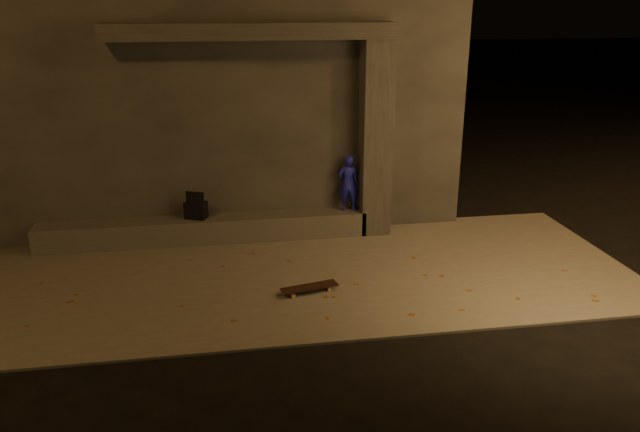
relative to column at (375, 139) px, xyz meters
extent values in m
plane|color=black|center=(-1.70, -3.75, -1.84)|extent=(120.00, 120.00, 0.00)
cube|color=#615D56|center=(-1.70, -1.75, -1.82)|extent=(11.00, 4.40, 0.04)
cube|color=#32302E|center=(-2.70, 2.75, 0.76)|extent=(9.00, 5.00, 5.20)
cube|color=#54514C|center=(-3.20, 0.00, -1.58)|extent=(6.00, 0.55, 0.45)
cube|color=#32302E|center=(0.00, 0.00, 0.00)|extent=(0.55, 0.55, 3.60)
cube|color=#32302E|center=(-2.20, 0.05, 1.94)|extent=(5.00, 0.70, 0.28)
imported|color=#191BA5|center=(-0.50, 0.00, -0.81)|extent=(0.40, 0.28, 1.07)
cube|color=black|center=(-3.34, 0.00, -1.19)|extent=(0.44, 0.37, 0.31)
cube|color=black|center=(-3.34, 0.00, -0.93)|extent=(0.32, 0.17, 0.22)
cube|color=black|center=(-1.61, -2.46, -1.71)|extent=(0.92, 0.42, 0.02)
cylinder|color=tan|center=(-1.34, -2.31, -1.77)|extent=(0.07, 0.05, 0.06)
cylinder|color=tan|center=(-1.30, -2.47, -1.77)|extent=(0.07, 0.05, 0.06)
cylinder|color=tan|center=(-1.91, -2.44, -1.77)|extent=(0.07, 0.05, 0.06)
cylinder|color=tan|center=(-1.87, -2.61, -1.77)|extent=(0.07, 0.05, 0.06)
cube|color=#99999E|center=(-1.32, -2.39, -1.73)|extent=(0.10, 0.19, 0.02)
cube|color=#99999E|center=(-1.89, -2.52, -1.73)|extent=(0.10, 0.19, 0.02)
camera|label=1|loc=(-2.86, -11.01, 2.47)|focal=35.00mm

